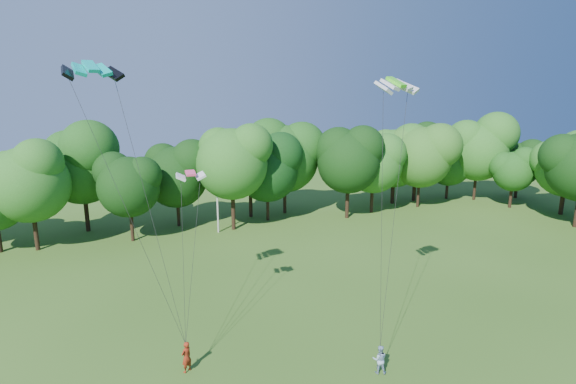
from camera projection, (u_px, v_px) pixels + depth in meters
name	position (u px, v px, depth m)	size (l,w,h in m)	color
utility_pole	(217.00, 196.00, 50.86)	(1.68, 0.35, 8.44)	#AEAFA6
kite_flyer_left	(186.00, 357.00, 25.92)	(0.69, 0.45, 1.89)	maroon
kite_flyer_right	(380.00, 359.00, 25.83)	(0.83, 0.65, 1.72)	#8EA8C5
kite_teal	(91.00, 66.00, 23.56)	(3.16, 2.13, 0.71)	#05A69A
kite_green	(396.00, 82.00, 25.54)	(2.94, 1.94, 0.66)	#4AE021
kite_pink	(190.00, 173.00, 27.16)	(1.77, 0.88, 0.27)	#F54477
tree_back_center	(267.00, 160.00, 54.97)	(8.41, 8.41, 12.23)	black
tree_back_east	(421.00, 148.00, 61.32)	(9.20, 9.20, 13.38)	#351E15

